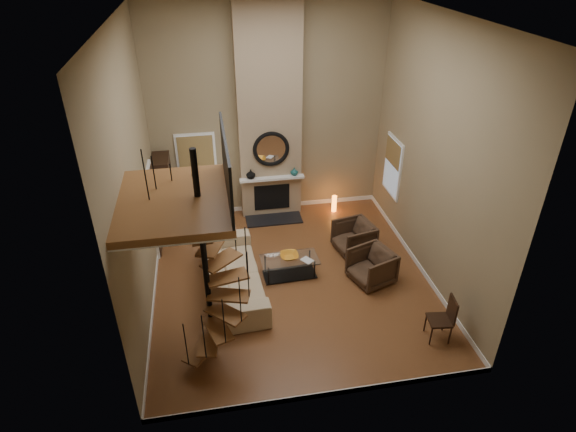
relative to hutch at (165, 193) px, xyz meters
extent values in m
cube|color=brown|center=(2.77, -2.82, -0.95)|extent=(6.00, 6.50, 0.01)
cube|color=#8F7D5C|center=(2.77, 0.43, 1.80)|extent=(6.00, 0.02, 5.50)
cube|color=#8F7D5C|center=(2.77, -6.07, 1.80)|extent=(6.00, 0.02, 5.50)
cube|color=#8F7D5C|center=(-0.23, -2.82, 1.80)|extent=(0.02, 6.50, 5.50)
cube|color=#8F7D5C|center=(5.77, -2.82, 1.80)|extent=(0.02, 6.50, 5.50)
cube|color=silver|center=(2.77, -2.82, 4.54)|extent=(6.00, 6.50, 0.01)
cube|color=white|center=(2.77, 0.42, -0.89)|extent=(6.00, 0.02, 0.12)
cube|color=white|center=(2.77, -6.06, -0.89)|extent=(6.00, 0.02, 0.12)
cube|color=white|center=(-0.22, -2.82, -0.89)|extent=(0.02, 6.50, 0.12)
cube|color=white|center=(5.76, -2.82, -0.89)|extent=(0.02, 6.50, 0.12)
cube|color=#9A8264|center=(2.77, 0.24, 1.80)|extent=(1.60, 0.38, 5.50)
cube|color=black|center=(2.77, -0.25, -0.93)|extent=(1.50, 0.60, 0.04)
cube|color=black|center=(2.77, 0.04, -0.40)|extent=(0.95, 0.02, 0.72)
cube|color=white|center=(2.77, -0.04, 0.20)|extent=(1.70, 0.18, 0.06)
torus|color=black|center=(2.77, 0.02, 1.00)|extent=(0.94, 0.10, 0.94)
cylinder|color=white|center=(2.77, 0.03, 1.00)|extent=(0.80, 0.01, 0.80)
imported|color=black|center=(2.22, 0.00, 0.35)|extent=(0.24, 0.24, 0.25)
imported|color=#175252|center=(3.37, 0.00, 0.33)|extent=(0.20, 0.20, 0.21)
cube|color=white|center=(0.87, 0.41, 0.65)|extent=(1.02, 0.04, 1.52)
cube|color=#8C9EB2|center=(0.87, 0.39, 0.65)|extent=(0.90, 0.01, 1.40)
cube|color=olive|center=(0.87, 0.37, 0.86)|extent=(0.90, 0.01, 0.98)
cube|color=white|center=(5.75, -0.82, 0.65)|extent=(0.04, 1.02, 1.52)
cube|color=#8C9EB2|center=(5.73, -0.82, 0.65)|extent=(0.01, 0.90, 1.40)
cube|color=olive|center=(5.71, -0.82, 1.03)|extent=(0.01, 0.90, 0.63)
cube|color=white|center=(-0.20, -1.02, 0.10)|extent=(0.06, 1.05, 2.16)
cube|color=black|center=(-0.16, -1.02, 0.07)|extent=(0.05, 0.90, 2.05)
cube|color=#8C9EB2|center=(-0.13, -1.02, 0.50)|extent=(0.01, 0.60, 0.90)
cube|color=brown|center=(0.62, -4.62, 2.23)|extent=(1.70, 2.20, 0.12)
cube|color=white|center=(0.62, -4.62, 2.16)|extent=(1.70, 2.20, 0.03)
cube|color=black|center=(1.44, -4.62, 2.76)|extent=(0.04, 2.20, 0.94)
cylinder|color=black|center=(0.97, -4.62, 1.06)|extent=(0.10, 0.10, 4.02)
cube|color=brown|center=(0.75, -4.90, -0.69)|extent=(0.71, 0.78, 0.04)
cylinder|color=black|center=(0.53, -5.19, -0.22)|extent=(0.02, 0.02, 0.94)
cube|color=brown|center=(0.91, -4.97, -0.43)|extent=(0.46, 0.77, 0.04)
cylinder|color=black|center=(0.85, -5.33, 0.04)|extent=(0.02, 0.02, 0.94)
cube|color=brown|center=(1.08, -4.96, -0.17)|extent=(0.55, 0.79, 0.04)
cylinder|color=black|center=(1.20, -5.30, 0.30)|extent=(0.02, 0.02, 0.94)
cube|color=brown|center=(1.23, -4.87, 0.09)|extent=(0.75, 0.74, 0.04)
cylinder|color=black|center=(1.49, -5.12, 0.56)|extent=(0.02, 0.02, 0.94)
cube|color=brown|center=(1.32, -4.72, 0.35)|extent=(0.79, 0.53, 0.04)
cylinder|color=black|center=(1.66, -4.82, 0.82)|extent=(0.02, 0.02, 0.94)
cube|color=brown|center=(1.32, -4.54, 0.61)|extent=(0.77, 0.48, 0.04)
cylinder|color=black|center=(1.68, -4.47, 1.08)|extent=(0.02, 0.02, 0.94)
cube|color=brown|center=(1.25, -4.39, 0.87)|extent=(0.77, 0.72, 0.04)
cylinder|color=black|center=(1.52, -4.15, 1.34)|extent=(0.02, 0.02, 0.94)
cube|color=brown|center=(1.11, -4.28, 1.13)|extent=(0.58, 0.79, 0.04)
cylinder|color=black|center=(1.24, -3.95, 1.60)|extent=(0.02, 0.02, 0.94)
cube|color=brown|center=(0.93, -4.26, 1.39)|extent=(0.41, 0.75, 0.04)
cylinder|color=black|center=(0.90, -3.90, 1.86)|extent=(0.02, 0.02, 0.94)
cube|color=brown|center=(0.77, -4.32, 1.65)|extent=(0.68, 0.79, 0.04)
cylinder|color=black|center=(0.57, -4.02, 2.12)|extent=(0.02, 0.02, 0.94)
cube|color=brown|center=(0.65, -4.45, 1.91)|extent=(0.80, 0.64, 0.04)
cylinder|color=black|center=(0.34, -4.28, 2.38)|extent=(0.02, 0.02, 0.94)
cube|color=brown|center=(0.61, -4.62, 2.17)|extent=(0.72, 0.34, 0.04)
cylinder|color=black|center=(0.25, -4.62, 2.64)|extent=(0.02, 0.02, 0.94)
cube|color=black|center=(0.00, 0.00, 0.00)|extent=(0.42, 0.89, 1.98)
imported|color=tan|center=(1.47, -2.89, -0.55)|extent=(1.28, 2.97, 0.85)
imported|color=#422D1E|center=(4.55, -1.96, -0.60)|extent=(1.02, 1.00, 0.79)
imported|color=#422D1E|center=(4.59, -3.14, -0.60)|extent=(1.10, 1.09, 0.79)
cube|color=silver|center=(2.76, -2.70, -0.51)|extent=(1.31, 0.69, 0.02)
cube|color=black|center=(2.76, -2.70, -0.92)|extent=(1.19, 0.58, 0.02)
cylinder|color=black|center=(2.25, -2.94, -0.73)|extent=(0.03, 0.03, 0.47)
cylinder|color=black|center=(3.29, -2.90, -0.73)|extent=(0.03, 0.03, 0.47)
cylinder|color=black|center=(2.23, -2.50, -0.73)|extent=(0.03, 0.03, 0.47)
cylinder|color=black|center=(3.27, -2.46, -0.73)|extent=(0.03, 0.03, 0.47)
imported|color=orange|center=(2.76, -2.65, -0.45)|extent=(0.41, 0.41, 0.10)
imported|color=gray|center=(3.11, -2.85, -0.49)|extent=(0.31, 0.33, 0.03)
cylinder|color=black|center=(1.34, -0.67, -0.93)|extent=(0.38, 0.38, 0.03)
cylinder|color=black|center=(1.34, -0.67, -0.15)|extent=(0.04, 0.04, 1.63)
cylinder|color=#F2E5C6|center=(1.34, -0.67, 0.60)|extent=(0.42, 0.42, 0.34)
cylinder|color=orange|center=(4.49, -0.08, -0.70)|extent=(0.13, 0.13, 0.47)
cube|color=black|center=(5.18, -5.10, -0.51)|extent=(0.46, 0.46, 0.05)
cube|color=black|center=(5.39, -5.13, -0.25)|extent=(0.09, 0.39, 0.48)
cylinder|color=black|center=(4.98, -5.26, -0.74)|extent=(0.04, 0.04, 0.39)
cylinder|color=black|center=(5.34, -5.30, -0.74)|extent=(0.04, 0.04, 0.39)
cylinder|color=black|center=(5.03, -4.90, -0.74)|extent=(0.04, 0.04, 0.39)
cylinder|color=black|center=(5.38, -4.95, -0.74)|extent=(0.04, 0.04, 0.39)
camera|label=1|loc=(1.20, -11.23, 5.78)|focal=29.92mm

